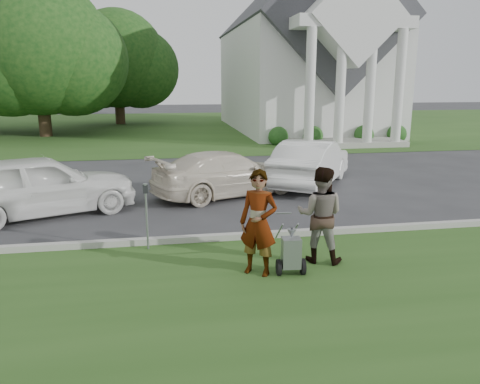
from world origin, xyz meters
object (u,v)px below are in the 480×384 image
object	(u,v)px
person_right	(320,215)
car_b	(41,185)
church	(303,43)
striping_cart	(291,254)
car_c	(227,174)
person_left	(258,224)
car_d	(311,163)
tree_left	(38,52)
tree_back	(117,64)
parking_meter_near	(146,208)

from	to	relation	value
person_right	car_b	bearing A→B (deg)	-10.93
church	car_b	world-z (taller)	church
striping_cart	car_c	xyz separation A→B (m)	(-0.28, 6.23, 0.27)
car_b	car_c	size ratio (longest dim) A/B	1.02
person_left	car_d	distance (m)	7.80
person_right	car_d	xyz separation A→B (m)	(2.00, 6.67, -0.17)
church	car_b	distance (m)	24.22
church	car_c	bearing A→B (deg)	-113.33
church	person_left	xyz separation A→B (m)	(-8.24, -24.49, -4.97)
tree_left	person_right	size ratio (longest dim) A/B	5.67
car_c	church	bearing A→B (deg)	-45.12
tree_back	person_left	xyz separation A→B (m)	(4.77, -31.36, -3.76)
car_d	person_right	bearing A→B (deg)	106.71
tree_left	car_b	distance (m)	19.55
striping_cart	car_b	size ratio (longest dim) A/B	0.22
striping_cart	person_right	bearing A→B (deg)	41.33
tree_back	person_left	bearing A→B (deg)	-81.35
church	tree_back	size ratio (longest dim) A/B	2.51
car_b	car_d	world-z (taller)	car_b
striping_cart	church	bearing A→B (deg)	77.29
person_right	car_c	size ratio (longest dim) A/B	0.40
tree_left	striping_cart	distance (m)	25.73
person_right	car_c	world-z (taller)	person_right
person_right	car_c	bearing A→B (deg)	-55.60
parking_meter_near	car_b	distance (m)	4.14
person_right	car_d	bearing A→B (deg)	-82.27
tree_left	person_right	distance (m)	25.42
striping_cart	car_b	xyz separation A→B (m)	(-5.36, 4.85, 0.40)
parking_meter_near	car_c	bearing A→B (deg)	62.46
person_left	car_c	bearing A→B (deg)	119.69
parking_meter_near	car_d	world-z (taller)	car_d
tree_back	car_d	xyz separation A→B (m)	(8.07, -24.30, -3.96)
tree_back	striping_cart	world-z (taller)	tree_back
striping_cart	car_b	bearing A→B (deg)	142.42
person_left	church	bearing A→B (deg)	103.93
church	person_left	distance (m)	26.31
church	car_c	xyz separation A→B (m)	(-7.94, -18.40, -5.26)
striping_cart	car_d	xyz separation A→B (m)	(2.72, 7.20, 0.36)
tree_left	car_d	xyz separation A→B (m)	(12.07, -16.30, -4.34)
tree_back	car_c	distance (m)	26.09
tree_left	tree_back	world-z (taller)	tree_left
parking_meter_near	car_c	size ratio (longest dim) A/B	0.30
striping_cart	person_left	size ratio (longest dim) A/B	0.54
tree_back	parking_meter_near	size ratio (longest dim) A/B	6.77
striping_cart	parking_meter_near	size ratio (longest dim) A/B	0.74
church	tree_left	xyz separation A→B (m)	(-17.01, -1.13, -0.83)
tree_left	car_b	world-z (taller)	tree_left
tree_left	car_c	size ratio (longest dim) A/B	2.27
church	tree_left	distance (m)	17.07
parking_meter_near	striping_cart	bearing A→B (deg)	-34.40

